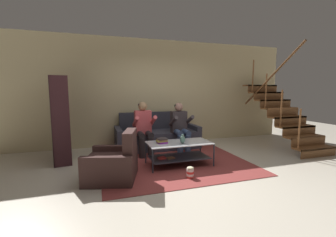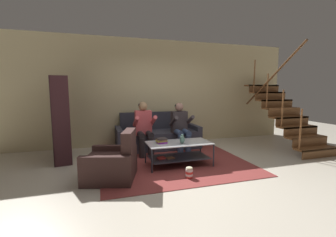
# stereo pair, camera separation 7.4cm
# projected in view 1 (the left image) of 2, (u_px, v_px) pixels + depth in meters

# --- Properties ---
(ground) EXTENTS (16.80, 16.80, 0.00)m
(ground) POSITION_uv_depth(u_px,v_px,m) (185.00, 171.00, 4.20)
(ground) COLOR beige
(back_partition) EXTENTS (8.40, 0.12, 2.90)m
(back_partition) POSITION_uv_depth(u_px,v_px,m) (153.00, 92.00, 6.35)
(back_partition) COLOR #CBB989
(back_partition) RESTS_ON ground
(staircase_run) EXTENTS (1.04, 2.20, 2.59)m
(staircase_run) POSITION_uv_depth(u_px,v_px,m) (283.00, 111.00, 5.96)
(staircase_run) COLOR brown
(staircase_run) RESTS_ON ground
(couch) EXTENTS (2.14, 0.93, 0.92)m
(couch) POSITION_uv_depth(u_px,v_px,m) (157.00, 136.00, 5.95)
(couch) COLOR #343541
(couch) RESTS_ON ground
(person_seated_left) EXTENTS (0.50, 0.58, 1.24)m
(person_seated_left) POSITION_uv_depth(u_px,v_px,m) (144.00, 126.00, 5.24)
(person_seated_left) COLOR black
(person_seated_left) RESTS_ON ground
(person_seated_right) EXTENTS (0.50, 0.58, 1.20)m
(person_seated_right) POSITION_uv_depth(u_px,v_px,m) (180.00, 125.00, 5.52)
(person_seated_right) COLOR #334567
(person_seated_right) RESTS_ON ground
(coffee_table) EXTENTS (1.28, 0.64, 0.47)m
(coffee_table) POSITION_uv_depth(u_px,v_px,m) (179.00, 150.00, 4.53)
(coffee_table) COLOR #B6B9C0
(coffee_table) RESTS_ON ground
(area_rug) EXTENTS (3.00, 3.46, 0.01)m
(area_rug) POSITION_uv_depth(u_px,v_px,m) (168.00, 156.00, 5.16)
(area_rug) COLOR brown
(area_rug) RESTS_ON ground
(vase) EXTENTS (0.10, 0.10, 0.18)m
(vase) POSITION_uv_depth(u_px,v_px,m) (183.00, 139.00, 4.41)
(vase) COLOR #476B60
(vase) RESTS_ON coffee_table
(book_stack) EXTENTS (0.23, 0.21, 0.10)m
(book_stack) POSITION_uv_depth(u_px,v_px,m) (162.00, 141.00, 4.46)
(book_stack) COLOR purple
(book_stack) RESTS_ON coffee_table
(bookshelf) EXTENTS (0.48, 1.10, 1.80)m
(bookshelf) POSITION_uv_depth(u_px,v_px,m) (59.00, 125.00, 4.78)
(bookshelf) COLOR #351A1E
(bookshelf) RESTS_ON ground
(armchair) EXTENTS (1.00, 1.00, 0.84)m
(armchair) POSITION_uv_depth(u_px,v_px,m) (114.00, 164.00, 3.81)
(armchair) COLOR #382220
(armchair) RESTS_ON ground
(popcorn_tub) EXTENTS (0.12, 0.12, 0.21)m
(popcorn_tub) POSITION_uv_depth(u_px,v_px,m) (190.00, 172.00, 3.88)
(popcorn_tub) COLOR red
(popcorn_tub) RESTS_ON ground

